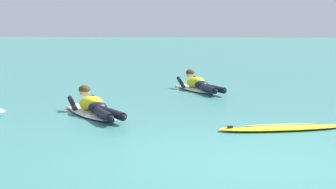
{
  "coord_description": "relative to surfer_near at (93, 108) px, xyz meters",
  "views": [
    {
      "loc": [
        -0.33,
        -7.28,
        1.61
      ],
      "look_at": [
        -1.67,
        5.24,
        0.16
      ],
      "focal_mm": 65.29,
      "sensor_mm": 36.0,
      "label": 1
    }
  ],
  "objects": [
    {
      "name": "ground_plane",
      "position": [
        2.8,
        6.7,
        -0.14
      ],
      "size": [
        120.0,
        120.0,
        0.0
      ],
      "primitive_type": "plane",
      "color": "#387A75"
    },
    {
      "name": "drifting_surfboard",
      "position": [
        3.22,
        -1.17,
        -0.1
      ],
      "size": [
        2.11,
        1.13,
        0.16
      ],
      "color": "yellow",
      "rests_on": "ground"
    },
    {
      "name": "surfer_near",
      "position": [
        0.0,
        0.0,
        0.0
      ],
      "size": [
        1.68,
        2.47,
        0.53
      ],
      "color": "silver",
      "rests_on": "ground"
    },
    {
      "name": "surfer_far",
      "position": [
        1.63,
        4.19,
        0.01
      ],
      "size": [
        1.44,
        2.5,
        0.55
      ],
      "color": "white",
      "rests_on": "ground"
    }
  ]
}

